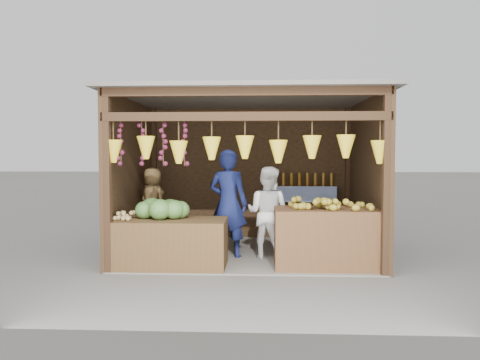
# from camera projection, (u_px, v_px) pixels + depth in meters

# --- Properties ---
(ground) EXTENTS (80.00, 80.00, 0.00)m
(ground) POSITION_uv_depth(u_px,v_px,m) (248.00, 253.00, 7.97)
(ground) COLOR #514F49
(ground) RESTS_ON ground
(stall_structure) EXTENTS (4.30, 3.30, 2.66)m
(stall_structure) POSITION_uv_depth(u_px,v_px,m) (246.00, 155.00, 7.84)
(stall_structure) COLOR slate
(stall_structure) RESTS_ON ground
(back_shelf) EXTENTS (1.25, 0.32, 1.32)m
(back_shelf) POSITION_uv_depth(u_px,v_px,m) (303.00, 196.00, 9.15)
(back_shelf) COLOR #382314
(back_shelf) RESTS_ON ground
(counter_left) EXTENTS (1.74, 0.85, 0.72)m
(counter_left) POSITION_uv_depth(u_px,v_px,m) (168.00, 243.00, 6.94)
(counter_left) COLOR #453017
(counter_left) RESTS_ON ground
(counter_right) EXTENTS (1.56, 0.85, 0.88)m
(counter_right) POSITION_uv_depth(u_px,v_px,m) (328.00, 238.00, 6.92)
(counter_right) COLOR #4C2C19
(counter_right) RESTS_ON ground
(stool) EXTENTS (0.30, 0.30, 0.28)m
(stool) POSITION_uv_depth(u_px,v_px,m) (153.00, 242.00, 8.25)
(stool) COLOR black
(stool) RESTS_ON ground
(man_standing) EXTENTS (0.73, 0.58, 1.76)m
(man_standing) POSITION_uv_depth(u_px,v_px,m) (228.00, 204.00, 7.60)
(man_standing) COLOR #141C4D
(man_standing) RESTS_ON ground
(woman_standing) EXTENTS (0.89, 0.80, 1.49)m
(woman_standing) POSITION_uv_depth(u_px,v_px,m) (268.00, 213.00, 7.50)
(woman_standing) COLOR white
(woman_standing) RESTS_ON ground
(vendor_seated) EXTENTS (0.69, 0.65, 1.18)m
(vendor_seated) POSITION_uv_depth(u_px,v_px,m) (152.00, 201.00, 8.21)
(vendor_seated) COLOR brown
(vendor_seated) RESTS_ON stool
(melon_pile) EXTENTS (1.00, 0.50, 0.32)m
(melon_pile) POSITION_uv_depth(u_px,v_px,m) (161.00, 208.00, 7.02)
(melon_pile) COLOR #224D14
(melon_pile) RESTS_ON counter_left
(tanfruit_pile) EXTENTS (0.34, 0.40, 0.13)m
(tanfruit_pile) POSITION_uv_depth(u_px,v_px,m) (125.00, 215.00, 6.87)
(tanfruit_pile) COLOR tan
(tanfruit_pile) RESTS_ON counter_left
(mango_pile) EXTENTS (1.40, 0.64, 0.22)m
(mango_pile) POSITION_uv_depth(u_px,v_px,m) (328.00, 201.00, 6.84)
(mango_pile) COLOR #A96816
(mango_pile) RESTS_ON counter_right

